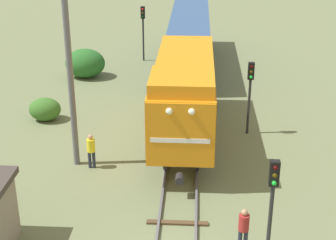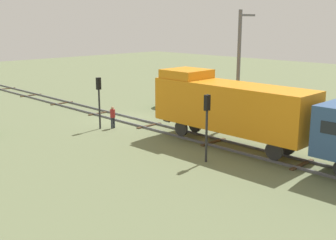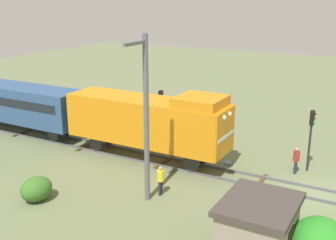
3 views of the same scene
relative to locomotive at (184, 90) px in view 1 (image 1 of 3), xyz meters
name	(u,v)px [view 1 (image 1 of 3)]	position (x,y,z in m)	size (l,w,h in m)	color
locomotive	(184,90)	(0.00, 0.00, 0.00)	(2.90, 11.60, 4.60)	orange
passenger_car_leading	(190,33)	(0.00, 13.34, -0.25)	(2.84, 14.00, 3.66)	#2D4C7A
traffic_signal_near	(273,193)	(3.20, -9.66, -0.03)	(0.32, 0.34, 3.92)	#262628
traffic_signal_mid	(250,85)	(3.40, 1.07, -0.01)	(0.32, 0.34, 3.97)	#262628
traffic_signal_far	(143,23)	(-3.60, 14.42, 0.16)	(0.32, 0.34, 4.22)	#262628
worker_near_track	(244,227)	(2.40, -9.09, -1.78)	(0.38, 0.38, 1.70)	#262B38
worker_by_signal	(91,149)	(-4.20, -3.28, -1.78)	(0.38, 0.38, 1.70)	#262B38
catenary_mast	(69,70)	(-5.06, -2.93, 1.90)	(1.94, 0.28, 8.85)	#595960
bush_near	(45,109)	(-7.96, 2.21, -2.11)	(1.81, 1.48, 1.32)	#376926
bush_mid	(85,63)	(-7.28, 10.07, -1.75)	(2.80, 2.29, 2.04)	#266126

